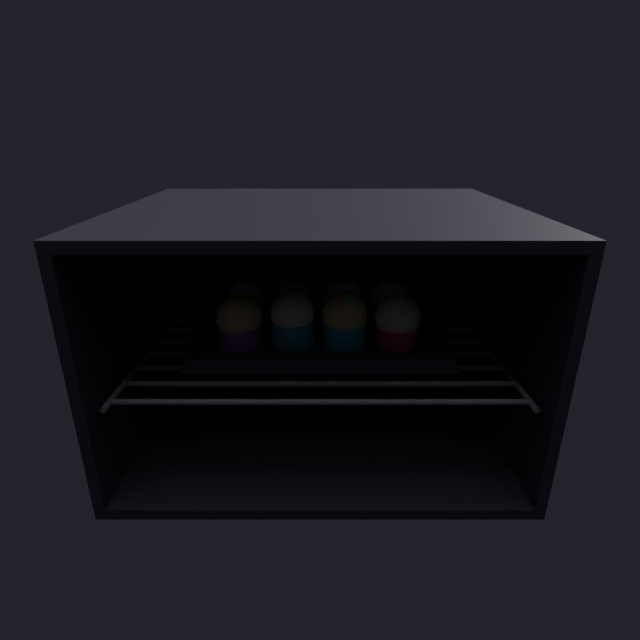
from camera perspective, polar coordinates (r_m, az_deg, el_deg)
oven_cavity at (r=81.80cm, az=0.00°, el=0.84°), size 59.00×47.00×37.00cm
oven_rack at (r=79.18cm, az=0.00°, el=-2.55°), size 54.80×42.00×0.80cm
baking_tray at (r=78.58cm, az=-0.00°, el=-1.88°), size 39.83×23.73×2.20cm
muffin_row0_col0 at (r=74.20cm, az=-9.60°, el=-0.17°), size 6.97×6.97×7.85cm
muffin_row0_col1 at (r=73.34cm, az=-3.29°, el=0.15°), size 6.66×6.66×8.71cm
muffin_row0_col2 at (r=72.95cm, az=2.97°, el=0.02°), size 6.82×6.82×8.84cm
muffin_row0_col3 at (r=74.09cm, az=9.19°, el=-0.23°), size 6.97×6.97×7.86cm
muffin_row1_col0 at (r=82.11cm, az=-8.56°, el=1.95°), size 6.36×6.36×7.58cm
muffin_row1_col1 at (r=80.89cm, az=-3.13°, el=1.82°), size 6.36×6.36×7.68cm
muffin_row1_col2 at (r=80.67cm, az=2.89°, el=2.02°), size 6.36×6.36×7.95cm
muffin_row1_col3 at (r=81.51cm, az=8.25°, el=1.89°), size 6.36×6.36×7.81cm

